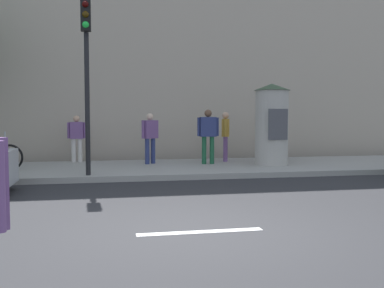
{
  "coord_description": "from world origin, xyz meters",
  "views": [
    {
      "loc": [
        -1.3,
        -6.05,
        1.63
      ],
      "look_at": [
        0.27,
        2.0,
        1.11
      ],
      "focal_mm": 41.77,
      "sensor_mm": 36.0,
      "label": 1
    }
  ],
  "objects": [
    {
      "name": "pedestrian_in_dark_shirt",
      "position": [
        0.07,
        7.7,
        1.07
      ],
      "size": [
        0.55,
        0.49,
        1.56
      ],
      "color": "navy",
      "rests_on": "sidewalk_curb"
    },
    {
      "name": "sidewalk_curb",
      "position": [
        0.0,
        7.0,
        0.07
      ],
      "size": [
        36.0,
        4.0,
        0.15
      ],
      "primitive_type": "cube",
      "color": "#9E9B93",
      "rests_on": "ground_plane"
    },
    {
      "name": "lane_markings",
      "position": [
        0.0,
        0.0,
        0.0
      ],
      "size": [
        25.8,
        0.16,
        0.01
      ],
      "color": "silver",
      "rests_on": "ground_plane"
    },
    {
      "name": "building_backdrop",
      "position": [
        0.0,
        12.0,
        4.3
      ],
      "size": [
        36.0,
        5.0,
        8.6
      ],
      "primitive_type": "cube",
      "color": "#B7A893",
      "rests_on": "ground_plane"
    },
    {
      "name": "pedestrian_near_pole",
      "position": [
        4.45,
        8.12,
        1.08
      ],
      "size": [
        0.36,
        0.56,
        1.61
      ],
      "color": "black",
      "rests_on": "sidewalk_curb"
    },
    {
      "name": "pedestrian_with_bag",
      "position": [
        -2.18,
        8.58,
        1.01
      ],
      "size": [
        0.58,
        0.26,
        1.49
      ],
      "color": "silver",
      "rests_on": "sidewalk_curb"
    },
    {
      "name": "pedestrian_in_red_top",
      "position": [
        1.82,
        7.32,
        1.14
      ],
      "size": [
        0.67,
        0.27,
        1.68
      ],
      "color": "#1E5938",
      "rests_on": "sidewalk_curb"
    },
    {
      "name": "traffic_light",
      "position": [
        -1.72,
        5.24,
        3.03
      ],
      "size": [
        0.24,
        0.45,
        4.28
      ],
      "color": "black",
      "rests_on": "sidewalk_curb"
    },
    {
      "name": "ground_plane",
      "position": [
        0.0,
        0.0,
        0.0
      ],
      "size": [
        80.0,
        80.0,
        0.0
      ],
      "primitive_type": "plane",
      "color": "#2B2B2D"
    },
    {
      "name": "pedestrian_in_light_jacket",
      "position": [
        2.56,
        7.99,
        1.08
      ],
      "size": [
        0.35,
        0.55,
        1.6
      ],
      "color": "#724C84",
      "rests_on": "sidewalk_curb"
    },
    {
      "name": "poster_column",
      "position": [
        3.63,
        6.67,
        1.39
      ],
      "size": [
        1.09,
        1.09,
        2.44
      ],
      "color": "#B2ADA3",
      "rests_on": "sidewalk_curb"
    }
  ]
}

